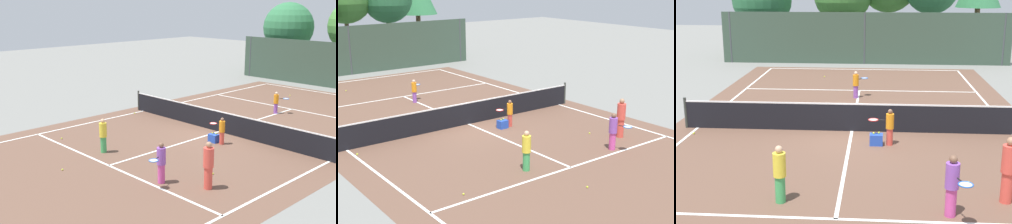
{
  "view_description": "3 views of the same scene",
  "coord_description": "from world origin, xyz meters",
  "views": [
    {
      "loc": [
        12.76,
        -15.5,
        6.01
      ],
      "look_at": [
        -1.43,
        -1.97,
        1.04
      ],
      "focal_mm": 47.17,
      "sensor_mm": 36.0,
      "label": 1
    },
    {
      "loc": [
        -11.36,
        -17.5,
        6.44
      ],
      "look_at": [
        0.26,
        -2.39,
        1.05
      ],
      "focal_mm": 52.44,
      "sensor_mm": 36.0,
      "label": 2
    },
    {
      "loc": [
        0.86,
        -15.84,
        5.06
      ],
      "look_at": [
        -0.15,
        -1.75,
        1.17
      ],
      "focal_mm": 51.08,
      "sensor_mm": 36.0,
      "label": 3
    }
  ],
  "objects": [
    {
      "name": "tennis_ball_6",
      "position": [
        -4.11,
        -5.98,
        0.03
      ],
      "size": [
        0.07,
        0.07,
        0.07
      ],
      "primitive_type": "sphere",
      "color": "#CCE533",
      "rests_on": "ground_plane"
    },
    {
      "name": "perimeter_fence",
      "position": [
        0.0,
        14.0,
        1.6
      ],
      "size": [
        18.0,
        0.12,
        3.2
      ],
      "color": "#384C3D",
      "rests_on": "ground_plane"
    },
    {
      "name": "player_0",
      "position": [
        -0.08,
        4.92,
        0.63
      ],
      "size": [
        0.73,
        0.74,
        1.21
      ],
      "color": "purple",
      "rests_on": "ground_plane"
    },
    {
      "name": "tennis_ball_3",
      "position": [
        -5.38,
        -0.72,
        0.03
      ],
      "size": [
        0.07,
        0.07,
        0.07
      ],
      "primitive_type": "sphere",
      "color": "#CCE533",
      "rests_on": "ground_plane"
    },
    {
      "name": "player_3",
      "position": [
        1.24,
        -1.36,
        0.62
      ],
      "size": [
        0.83,
        0.35,
        1.18
      ],
      "color": "#E54C3F",
      "rests_on": "ground_plane"
    },
    {
      "name": "tennis_ball_0",
      "position": [
        -0.78,
        -7.91,
        0.03
      ],
      "size": [
        0.07,
        0.07,
        0.07
      ],
      "primitive_type": "sphere",
      "color": "#CCE533",
      "rests_on": "ground_plane"
    },
    {
      "name": "tennis_ball_4",
      "position": [
        0.35,
        2.83,
        0.03
      ],
      "size": [
        0.07,
        0.07,
        0.07
      ],
      "primitive_type": "sphere",
      "color": "#CCE533",
      "rests_on": "ground_plane"
    },
    {
      "name": "tennis_ball_2",
      "position": [
        -2.03,
        9.55,
        0.03
      ],
      "size": [
        0.07,
        0.07,
        0.07
      ],
      "primitive_type": "sphere",
      "color": "#CCE533",
      "rests_on": "ground_plane"
    },
    {
      "name": "court_surface",
      "position": [
        0.0,
        0.0,
        0.0
      ],
      "size": [
        13.0,
        25.0,
        0.01
      ],
      "color": "brown",
      "rests_on": "ground_plane"
    },
    {
      "name": "tennis_net",
      "position": [
        0.0,
        0.0,
        0.51
      ],
      "size": [
        11.9,
        0.1,
        1.1
      ],
      "color": "#333833",
      "rests_on": "ground_plane"
    },
    {
      "name": "player_2",
      "position": [
        -1.37,
        -5.65,
        0.72
      ],
      "size": [
        0.3,
        0.3,
        1.41
      ],
      "color": "#3FA559",
      "rests_on": "ground_plane"
    },
    {
      "name": "player_1",
      "position": [
        3.93,
        -5.27,
        0.83
      ],
      "size": [
        0.35,
        0.35,
        1.62
      ],
      "color": "#E54C3F",
      "rests_on": "ground_plane"
    },
    {
      "name": "tennis_ball_1",
      "position": [
        3.25,
        -4.23,
        0.03
      ],
      "size": [
        0.07,
        0.07,
        0.07
      ],
      "primitive_type": "sphere",
      "color": "#CCE533",
      "rests_on": "ground_plane"
    },
    {
      "name": "player_4",
      "position": [
        2.53,
        -6.07,
        0.74
      ],
      "size": [
        0.56,
        0.88,
        1.44
      ],
      "color": "#D14799",
      "rests_on": "ground_plane"
    },
    {
      "name": "tennis_ball_5",
      "position": [
        -3.87,
        2.86,
        0.03
      ],
      "size": [
        0.07,
        0.07,
        0.07
      ],
      "primitive_type": "sphere",
      "color": "#CCE533",
      "rests_on": "ground_plane"
    },
    {
      "name": "ground_plane",
      "position": [
        0.0,
        0.0,
        0.0
      ],
      "size": [
        80.0,
        80.0,
        0.0
      ],
      "primitive_type": "plane",
      "color": "slate"
    },
    {
      "name": "ball_crate",
      "position": [
        0.85,
        -1.39,
        0.18
      ],
      "size": [
        0.41,
        0.32,
        0.43
      ],
      "color": "blue",
      "rests_on": "ground_plane"
    }
  ]
}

